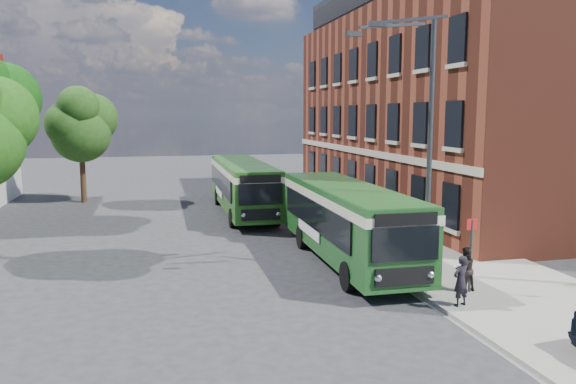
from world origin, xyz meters
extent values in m
plane|color=#2A2A2D|center=(0.00, 0.00, 0.00)|extent=(120.00, 120.00, 0.00)
cube|color=gray|center=(7.00, 8.00, 0.07)|extent=(6.00, 48.00, 0.15)
cube|color=beige|center=(3.95, 8.00, 0.01)|extent=(0.12, 48.00, 0.01)
cube|color=brown|center=(14.00, 12.00, 6.00)|extent=(12.00, 26.00, 12.00)
cube|color=beige|center=(7.96, 12.00, 3.60)|extent=(0.12, 26.00, 0.35)
cylinder|color=#3B3E41|center=(5.20, -2.00, 0.15)|extent=(0.44, 0.44, 0.30)
cylinder|color=#3B3E41|center=(5.20, -2.00, 4.50)|extent=(0.18, 0.18, 9.00)
cube|color=#3B3E41|center=(3.96, -2.60, 8.80)|extent=(2.58, 0.46, 0.37)
cube|color=#3B3E41|center=(3.96, -1.40, 8.80)|extent=(2.58, 0.46, 0.37)
cube|color=#3B3E41|center=(2.73, -3.08, 8.55)|extent=(0.55, 0.22, 0.16)
cube|color=#3B3E41|center=(2.73, -0.92, 8.55)|extent=(0.55, 0.22, 0.16)
cylinder|color=#3B3E41|center=(5.60, -4.20, 1.25)|extent=(0.08, 0.08, 2.50)
cube|color=red|center=(5.60, -4.20, 2.35)|extent=(0.35, 0.04, 0.35)
cube|color=#1F5720|center=(3.20, 0.78, 1.77)|extent=(2.64, 10.79, 2.45)
cube|color=#1F5720|center=(3.20, 0.78, 0.50)|extent=(2.68, 10.83, 0.14)
cube|color=black|center=(1.92, 1.09, 1.90)|extent=(0.20, 8.95, 1.10)
cube|color=black|center=(4.48, 1.06, 1.90)|extent=(0.20, 8.95, 1.10)
cube|color=#ECE6C2|center=(3.20, 0.78, 2.60)|extent=(2.70, 10.85, 0.32)
cube|color=#1F5720|center=(3.20, 0.78, 2.96)|extent=(2.54, 10.68, 0.12)
cube|color=black|center=(3.13, -4.63, 1.95)|extent=(2.15, 0.11, 1.05)
cube|color=black|center=(3.13, -4.64, 2.70)|extent=(2.00, 0.11, 0.38)
cube|color=black|center=(3.13, -4.64, 0.95)|extent=(1.90, 0.11, 0.55)
sphere|color=silver|center=(2.28, -4.61, 0.95)|extent=(0.26, 0.26, 0.26)
sphere|color=silver|center=(3.98, -4.63, 0.95)|extent=(0.26, 0.26, 0.26)
cube|color=black|center=(3.27, 6.18, 2.00)|extent=(2.00, 0.11, 0.90)
cube|color=white|center=(1.92, 1.79, 1.15)|extent=(0.08, 3.20, 0.45)
cylinder|color=black|center=(1.98, -2.78, 0.50)|extent=(0.29, 1.00, 1.00)
cylinder|color=black|center=(4.32, -2.81, 0.50)|extent=(0.29, 1.00, 1.00)
cylinder|color=black|center=(2.06, 3.37, 0.50)|extent=(0.29, 1.00, 1.00)
cylinder|color=black|center=(4.40, 3.34, 0.50)|extent=(0.29, 1.00, 1.00)
cube|color=#2A661B|center=(0.98, 12.84, 1.77)|extent=(2.68, 12.22, 2.45)
cube|color=#2A661B|center=(0.98, 12.84, 0.50)|extent=(2.72, 12.26, 0.14)
cube|color=black|center=(-0.29, 13.16, 1.90)|extent=(0.23, 10.38, 1.10)
cube|color=black|center=(2.27, 13.12, 1.90)|extent=(0.23, 10.38, 1.10)
cube|color=#F3F0C8|center=(0.98, 12.84, 2.60)|extent=(2.74, 12.28, 0.32)
cube|color=#2A661B|center=(0.98, 12.84, 2.96)|extent=(2.57, 12.12, 0.12)
cube|color=black|center=(0.90, 6.72, 1.95)|extent=(2.15, 0.11, 1.05)
cube|color=black|center=(0.90, 6.71, 2.70)|extent=(2.00, 0.11, 0.38)
cube|color=black|center=(0.90, 6.71, 0.95)|extent=(1.90, 0.11, 0.55)
sphere|color=silver|center=(0.05, 6.74, 0.95)|extent=(0.26, 0.26, 0.26)
sphere|color=silver|center=(1.75, 6.71, 0.95)|extent=(0.26, 0.26, 0.26)
cube|color=black|center=(1.07, 18.96, 2.00)|extent=(2.00, 0.11, 0.90)
cube|color=white|center=(-0.29, 13.86, 1.15)|extent=(0.09, 3.20, 0.45)
cylinder|color=black|center=(-0.25, 8.56, 0.50)|extent=(0.29, 1.00, 1.00)
cylinder|color=black|center=(2.09, 8.53, 0.50)|extent=(0.29, 1.00, 1.00)
cylinder|color=black|center=(-0.14, 16.15, 0.50)|extent=(0.29, 1.00, 1.00)
cylinder|color=black|center=(2.20, 16.11, 0.50)|extent=(0.29, 1.00, 1.00)
imported|color=black|center=(4.60, -5.33, 0.91)|extent=(0.64, 0.52, 1.53)
imported|color=black|center=(5.48, -4.10, 0.87)|extent=(0.76, 0.63, 1.44)
sphere|color=#12440D|center=(-12.00, 14.44, 6.68)|extent=(3.92, 3.92, 3.92)
cylinder|color=#3A2215|center=(-8.65, 19.24, 1.62)|extent=(0.36, 0.36, 3.25)
sphere|color=#224615|center=(-8.65, 19.24, 4.58)|extent=(3.84, 3.84, 3.84)
sphere|color=#224615|center=(-7.91, 19.83, 5.54)|extent=(3.25, 3.25, 3.25)
sphere|color=#224615|center=(-9.31, 18.72, 5.17)|extent=(2.95, 2.95, 2.95)
sphere|color=#224615|center=(-8.65, 18.50, 6.28)|extent=(2.66, 2.66, 2.66)
camera|label=1|loc=(-4.16, -19.73, 5.80)|focal=35.00mm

